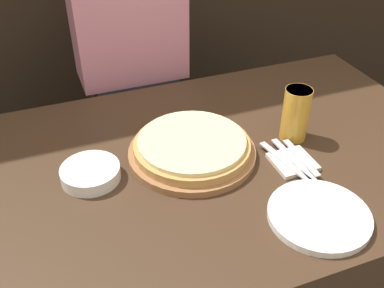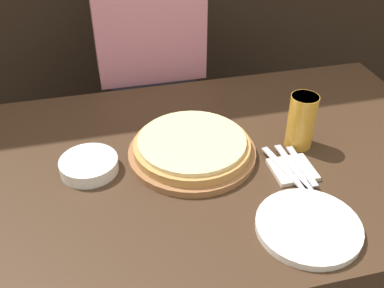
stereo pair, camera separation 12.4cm
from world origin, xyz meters
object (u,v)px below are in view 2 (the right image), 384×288
at_px(beer_glass, 302,119).
at_px(dinner_plate, 308,227).
at_px(side_bowl, 89,165).
at_px(fork, 284,169).
at_px(spoon, 302,166).
at_px(diner_person, 152,86).
at_px(pizza_on_board, 192,148).
at_px(dinner_knife, 293,167).

height_order(beer_glass, dinner_plate, beer_glass).
relative_size(side_bowl, fork, 0.77).
bearing_deg(spoon, diner_person, 112.21).
distance_m(beer_glass, dinner_plate, 0.35).
relative_size(spoon, diner_person, 0.13).
bearing_deg(spoon, beer_glass, 69.70).
relative_size(pizza_on_board, fork, 1.76).
relative_size(beer_glass, diner_person, 0.12).
xyz_separation_m(side_bowl, spoon, (0.55, -0.13, -0.00)).
bearing_deg(spoon, dinner_knife, 180.00).
bearing_deg(dinner_plate, dinner_knife, 75.57).
height_order(pizza_on_board, dinner_plate, pizza_on_board).
relative_size(dinner_plate, spoon, 1.41).
height_order(dinner_plate, dinner_knife, dinner_plate).
bearing_deg(dinner_plate, pizza_on_board, 119.78).
height_order(beer_glass, dinner_knife, beer_glass).
relative_size(dinner_plate, dinner_knife, 1.20).
bearing_deg(fork, dinner_plate, -97.65).
distance_m(dinner_plate, diner_person, 0.94).
height_order(beer_glass, side_bowl, beer_glass).
bearing_deg(beer_glass, dinner_plate, -110.63).
xyz_separation_m(pizza_on_board, spoon, (0.27, -0.13, -0.01)).
bearing_deg(fork, diner_person, 108.68).
height_order(pizza_on_board, fork, pizza_on_board).
distance_m(side_bowl, fork, 0.52).
xyz_separation_m(beer_glass, dinner_knife, (-0.07, -0.11, -0.07)).
xyz_separation_m(side_bowl, diner_person, (0.26, 0.58, -0.10)).
height_order(fork, diner_person, diner_person).
bearing_deg(spoon, pizza_on_board, 153.77).
xyz_separation_m(beer_glass, side_bowl, (-0.59, 0.02, -0.07)).
distance_m(pizza_on_board, dinner_plate, 0.39).
bearing_deg(dinner_knife, beer_glass, 59.33).
xyz_separation_m(beer_glass, dinner_plate, (-0.12, -0.32, -0.08)).
height_order(side_bowl, spoon, side_bowl).
distance_m(fork, spoon, 0.05).
bearing_deg(side_bowl, dinner_knife, -14.31).
relative_size(beer_glass, dinner_plate, 0.66).
distance_m(pizza_on_board, dinner_knife, 0.28).
bearing_deg(dinner_knife, side_bowl, 165.69).
height_order(spoon, diner_person, diner_person).
xyz_separation_m(pizza_on_board, fork, (0.22, -0.13, -0.01)).
bearing_deg(side_bowl, pizza_on_board, -0.35).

